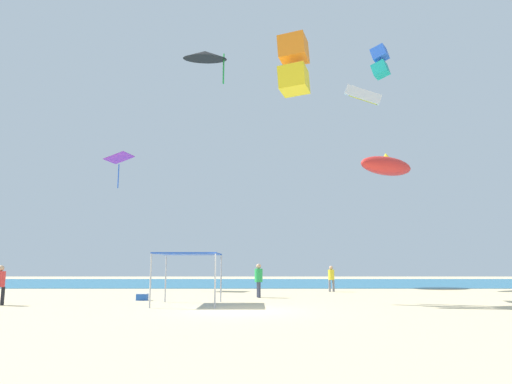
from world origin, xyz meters
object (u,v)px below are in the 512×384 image
(kite_box_blue, at_px, (380,62))
(kite_inflatable_red, at_px, (387,166))
(kite_box_orange, at_px, (294,65))
(person_near_tent, at_px, (332,276))
(kite_parafoil_white, at_px, (363,95))
(kite_diamond_purple, at_px, (120,159))
(cooler_box, at_px, (143,297))
(kite_delta_black, at_px, (205,55))
(person_central, at_px, (0,282))
(person_leftmost, at_px, (259,278))
(canopy_tent, at_px, (189,256))

(kite_box_blue, relative_size, kite_inflatable_red, 0.38)
(kite_box_orange, bearing_deg, person_near_tent, -8.92)
(kite_parafoil_white, distance_m, kite_diamond_purple, 25.16)
(cooler_box, bearing_deg, kite_delta_black, 86.91)
(person_central, bearing_deg, person_near_tent, 0.22)
(kite_inflatable_red, bearing_deg, kite_diamond_purple, -25.92)
(kite_diamond_purple, bearing_deg, kite_box_orange, -108.57)
(person_leftmost, xyz_separation_m, person_central, (-11.62, -4.91, -0.05))
(kite_inflatable_red, xyz_separation_m, kite_box_orange, (-7.94, -8.95, 4.20))
(person_near_tent, bearing_deg, cooler_box, -168.81)
(kite_parafoil_white, bearing_deg, cooler_box, -127.15)
(person_near_tent, relative_size, kite_delta_black, 0.39)
(person_leftmost, height_order, kite_inflatable_red, kite_inflatable_red)
(person_near_tent, height_order, person_leftmost, person_leftmost)
(canopy_tent, xyz_separation_m, kite_delta_black, (-1.81, 19.52, 19.45))
(person_leftmost, xyz_separation_m, kite_box_orange, (2.12, -0.03, 12.57))
(cooler_box, height_order, kite_parafoil_white, kite_parafoil_white)
(kite_box_blue, bearing_deg, person_leftmost, 125.01)
(person_near_tent, height_order, kite_box_blue, kite_box_blue)
(cooler_box, distance_m, kite_box_blue, 19.37)
(cooler_box, height_order, kite_box_blue, kite_box_blue)
(person_near_tent, distance_m, person_leftmost, 7.50)
(kite_delta_black, bearing_deg, kite_box_orange, 113.46)
(kite_parafoil_white, xyz_separation_m, kite_box_orange, (-8.61, -17.97, -5.19))
(person_near_tent, height_order, kite_delta_black, kite_delta_black)
(kite_box_orange, bearing_deg, kite_inflatable_red, -23.70)
(person_near_tent, height_order, cooler_box, person_near_tent)
(person_near_tent, distance_m, kite_diamond_purple, 18.14)
(kite_box_blue, relative_size, kite_diamond_purple, 0.75)
(canopy_tent, relative_size, person_near_tent, 1.88)
(person_central, bearing_deg, canopy_tent, -30.23)
(kite_inflatable_red, relative_size, kite_diamond_purple, 1.95)
(person_leftmost, height_order, kite_delta_black, kite_delta_black)
(person_central, bearing_deg, kite_diamond_purple, 53.72)
(person_leftmost, distance_m, kite_box_blue, 14.91)
(cooler_box, height_order, kite_diamond_purple, kite_diamond_purple)
(cooler_box, relative_size, kite_inflatable_red, 0.11)
(cooler_box, relative_size, kite_diamond_purple, 0.22)
(canopy_tent, distance_m, kite_inflatable_red, 20.30)
(canopy_tent, height_order, person_central, canopy_tent)
(kite_box_blue, xyz_separation_m, kite_delta_black, (-12.45, 14.57, 7.63))
(kite_inflatable_red, bearing_deg, canopy_tent, 17.84)
(person_central, xyz_separation_m, cooler_box, (5.68, 2.90, -0.86))
(person_central, height_order, kite_delta_black, kite_delta_black)
(canopy_tent, xyz_separation_m, kite_box_blue, (10.65, 4.95, 11.82))
(canopy_tent, relative_size, kite_inflatable_red, 0.63)
(canopy_tent, height_order, kite_parafoil_white, kite_parafoil_white)
(person_near_tent, distance_m, cooler_box, 13.33)
(kite_delta_black, relative_size, kite_parafoil_white, 1.16)
(kite_parafoil_white, xyz_separation_m, kite_diamond_purple, (-21.40, -9.67, -9.03))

